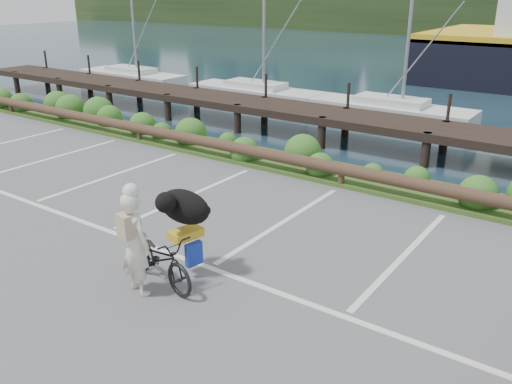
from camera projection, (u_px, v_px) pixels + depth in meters
ground at (224, 259)px, 9.71m from camera, size 72.00×72.00×0.00m
vegetation_strip at (353, 177)px, 13.74m from camera, size 34.00×1.60×0.10m
log_rail at (341, 187)px, 13.22m from camera, size 32.00×0.30×0.60m
bicycle at (159, 258)px, 8.78m from camera, size 1.82×0.93×0.91m
cyclist at (135, 244)px, 8.38m from camera, size 0.69×0.52×1.70m
dog at (184, 207)px, 8.87m from camera, size 0.67×1.07×0.57m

